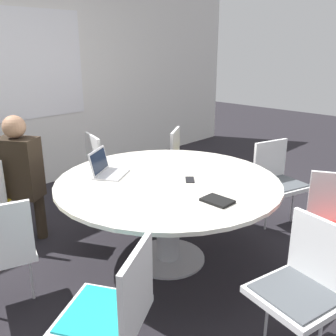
% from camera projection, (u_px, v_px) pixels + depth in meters
% --- Properties ---
extents(ground_plane, '(16.00, 16.00, 0.00)m').
position_uv_depth(ground_plane, '(168.00, 259.00, 3.28)').
color(ground_plane, black).
extents(wall_back, '(8.00, 0.07, 2.70)m').
position_uv_depth(wall_back, '(17.00, 82.00, 4.48)').
color(wall_back, silver).
rests_on(wall_back, ground_plane).
extents(conference_table, '(1.82, 1.82, 0.74)m').
position_uv_depth(conference_table, '(168.00, 194.00, 3.09)').
color(conference_table, '#B7B7BC').
rests_on(conference_table, ground_plane).
extents(chair_2, '(0.59, 0.58, 0.86)m').
position_uv_depth(chair_2, '(114.00, 308.00, 1.90)').
color(chair_2, white).
rests_on(chair_2, ground_plane).
extents(chair_3, '(0.51, 0.53, 0.86)m').
position_uv_depth(chair_3, '(304.00, 281.00, 2.11)').
color(chair_3, white).
rests_on(chair_3, ground_plane).
extents(chair_5, '(0.55, 0.53, 0.86)m').
position_uv_depth(chair_5, '(278.00, 177.00, 3.78)').
color(chair_5, white).
rests_on(chair_5, ground_plane).
extents(chair_6, '(0.59, 0.59, 0.86)m').
position_uv_depth(chair_6, '(186.00, 159.00, 4.35)').
color(chair_6, white).
rests_on(chair_6, ground_plane).
extents(chair_7, '(0.53, 0.54, 0.86)m').
position_uv_depth(chair_7, '(105.00, 164.00, 4.17)').
color(chair_7, white).
rests_on(chair_7, ground_plane).
extents(person_0, '(0.37, 0.42, 1.21)m').
position_uv_depth(person_0, '(21.00, 170.00, 3.37)').
color(person_0, '#2D2319').
rests_on(person_0, ground_plane).
extents(laptop, '(0.39, 0.37, 0.21)m').
position_uv_depth(laptop, '(106.00, 169.00, 3.15)').
color(laptop, silver).
rests_on(laptop, conference_table).
extents(spiral_notebook, '(0.15, 0.21, 0.02)m').
position_uv_depth(spiral_notebook, '(217.00, 201.00, 2.61)').
color(spiral_notebook, black).
rests_on(spiral_notebook, conference_table).
extents(cell_phone, '(0.15, 0.15, 0.01)m').
position_uv_depth(cell_phone, '(190.00, 180.00, 3.03)').
color(cell_phone, black).
rests_on(cell_phone, conference_table).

